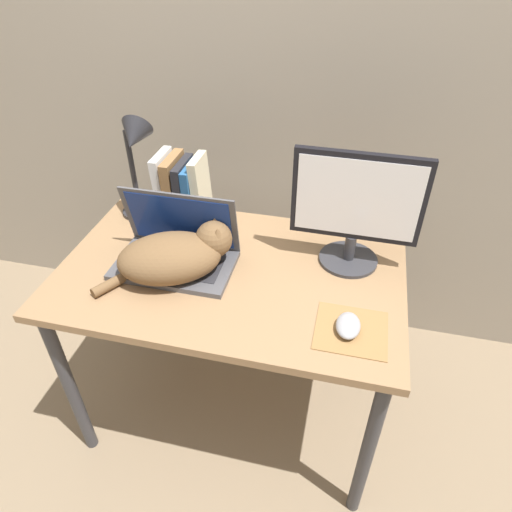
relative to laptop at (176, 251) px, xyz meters
The scene contains 11 objects.
ground_plane 0.89m from the laptop, 62.32° to the right, with size 12.00×12.00×0.00m, color #847056.
wall_back 0.86m from the laptop, 74.79° to the left, with size 8.00×0.05×2.60m.
desk 0.23m from the laptop, ahead, with size 1.12×0.70×0.75m.
laptop is the anchor object (origin of this frame).
cat 0.07m from the laptop, 67.03° to the right, with size 0.40×0.32×0.17m.
external_monitor 0.59m from the laptop, 14.31° to the left, with size 0.40×0.19×0.39m.
mousepad 0.61m from the laptop, 16.83° to the right, with size 0.20×0.19×0.00m.
computer_mouse 0.60m from the laptop, 17.27° to the right, with size 0.07×0.10×0.03m.
book_row 0.29m from the laptop, 105.02° to the left, with size 0.18×0.16×0.26m.
desk_lamp 0.39m from the laptop, 133.50° to the left, with size 0.17×0.17×0.40m.
webcam 0.31m from the laptop, 74.37° to the left, with size 0.04×0.04×0.07m.
Camera 1 is at (0.35, -0.76, 1.70)m, focal length 32.00 mm.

